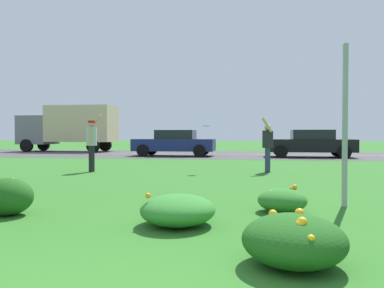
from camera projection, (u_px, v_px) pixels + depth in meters
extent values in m
plane|color=#2D6B23|center=(222.00, 172.00, 12.54)|extent=(120.00, 120.00, 0.00)
cube|color=#424244|center=(237.00, 154.00, 23.45)|extent=(120.00, 9.91, 0.01)
cube|color=yellow|center=(237.00, 154.00, 23.45)|extent=(120.00, 0.16, 0.00)
ellipsoid|color=#2D7526|center=(282.00, 200.00, 6.02)|extent=(0.75, 0.76, 0.37)
sphere|color=orange|center=(295.00, 187.00, 6.12)|extent=(0.09, 0.09, 0.09)
sphere|color=orange|center=(281.00, 194.00, 6.17)|extent=(0.07, 0.07, 0.07)
sphere|color=orange|center=(272.00, 193.00, 5.99)|extent=(0.09, 0.09, 0.09)
sphere|color=orange|center=(298.00, 200.00, 5.95)|extent=(0.06, 0.06, 0.06)
sphere|color=orange|center=(285.00, 193.00, 6.13)|extent=(0.09, 0.09, 0.09)
sphere|color=orange|center=(291.00, 188.00, 6.21)|extent=(0.06, 0.06, 0.06)
sphere|color=orange|center=(280.00, 191.00, 6.29)|extent=(0.06, 0.06, 0.06)
ellipsoid|color=#337F2D|center=(178.00, 210.00, 5.16)|extent=(1.00, 1.08, 0.41)
sphere|color=orange|center=(184.00, 200.00, 5.37)|extent=(0.05, 0.05, 0.05)
sphere|color=orange|center=(185.00, 205.00, 5.04)|extent=(0.06, 0.06, 0.06)
sphere|color=orange|center=(169.00, 204.00, 5.29)|extent=(0.05, 0.05, 0.05)
sphere|color=orange|center=(148.00, 196.00, 5.06)|extent=(0.07, 0.07, 0.07)
sphere|color=orange|center=(172.00, 203.00, 5.53)|extent=(0.07, 0.07, 0.07)
ellipsoid|color=#1E5619|center=(294.00, 240.00, 3.56)|extent=(0.95, 0.98, 0.47)
sphere|color=gold|center=(273.00, 214.00, 3.81)|extent=(0.09, 0.09, 0.09)
sphere|color=gold|center=(302.00, 222.00, 3.34)|extent=(0.09, 0.09, 0.09)
sphere|color=gold|center=(300.00, 213.00, 3.68)|extent=(0.09, 0.09, 0.09)
sphere|color=gold|center=(300.00, 225.00, 3.33)|extent=(0.08, 0.08, 0.08)
sphere|color=gold|center=(311.00, 238.00, 3.16)|extent=(0.06, 0.06, 0.06)
sphere|color=gold|center=(292.00, 227.00, 3.70)|extent=(0.06, 0.06, 0.06)
sphere|color=gold|center=(305.00, 225.00, 3.37)|extent=(0.06, 0.06, 0.06)
ellipsoid|color=#1E5619|center=(7.00, 197.00, 5.79)|extent=(0.78, 0.68, 0.56)
sphere|color=yellow|center=(0.00, 186.00, 5.61)|extent=(0.06, 0.06, 0.06)
sphere|color=yellow|center=(13.00, 180.00, 6.14)|extent=(0.08, 0.08, 0.08)
sphere|color=yellow|center=(28.00, 189.00, 6.09)|extent=(0.07, 0.07, 0.07)
cube|color=#93969B|center=(345.00, 125.00, 6.47)|extent=(0.07, 0.10, 2.71)
cylinder|color=#B2B2B7|center=(92.00, 136.00, 12.50)|extent=(0.34, 0.34, 0.60)
sphere|color=tan|center=(91.00, 124.00, 12.49)|extent=(0.21, 0.21, 0.21)
cylinder|color=black|center=(92.00, 159.00, 12.61)|extent=(0.14, 0.14, 0.85)
cylinder|color=black|center=(91.00, 159.00, 12.44)|extent=(0.14, 0.14, 0.85)
cylinder|color=tan|center=(95.00, 122.00, 12.69)|extent=(0.44, 0.15, 0.49)
cylinder|color=tan|center=(90.00, 137.00, 12.31)|extent=(0.12, 0.10, 0.57)
cylinder|color=red|center=(91.00, 122.00, 12.49)|extent=(0.22, 0.22, 0.07)
cylinder|color=red|center=(94.00, 123.00, 12.49)|extent=(0.15, 0.15, 0.02)
cylinder|color=#232328|center=(268.00, 139.00, 12.39)|extent=(0.34, 0.34, 0.55)
sphere|color=tan|center=(268.00, 127.00, 12.38)|extent=(0.21, 0.21, 0.21)
cylinder|color=navy|center=(268.00, 160.00, 12.32)|extent=(0.14, 0.14, 0.78)
cylinder|color=navy|center=(267.00, 160.00, 12.49)|extent=(0.14, 0.14, 0.78)
cylinder|color=tan|center=(267.00, 125.00, 12.18)|extent=(0.37, 0.14, 0.48)
cylinder|color=tan|center=(266.00, 140.00, 12.58)|extent=(0.12, 0.10, 0.52)
cylinder|color=#ADD6E5|center=(206.00, 126.00, 12.29)|extent=(0.24, 0.24, 0.06)
torus|color=#ADD6E5|center=(206.00, 126.00, 12.29)|extent=(0.24, 0.24, 0.06)
cube|color=black|center=(310.00, 146.00, 20.61)|extent=(4.50, 1.82, 0.66)
cube|color=black|center=(312.00, 135.00, 20.58)|extent=(2.10, 1.64, 0.52)
cylinder|color=black|center=(281.00, 152.00, 19.98)|extent=(0.66, 0.22, 0.66)
cylinder|color=black|center=(279.00, 150.00, 21.74)|extent=(0.66, 0.22, 0.66)
cylinder|color=black|center=(344.00, 152.00, 19.50)|extent=(0.66, 0.22, 0.66)
cylinder|color=black|center=(337.00, 150.00, 21.25)|extent=(0.66, 0.22, 0.66)
cube|color=navy|center=(174.00, 145.00, 21.76)|extent=(4.50, 1.82, 0.66)
cube|color=black|center=(176.00, 135.00, 21.73)|extent=(2.10, 1.64, 0.52)
cylinder|color=black|center=(143.00, 151.00, 21.13)|extent=(0.66, 0.22, 0.66)
cylinder|color=black|center=(151.00, 149.00, 22.89)|extent=(0.66, 0.22, 0.66)
cylinder|color=black|center=(199.00, 151.00, 20.65)|extent=(0.66, 0.22, 0.66)
cylinder|color=black|center=(204.00, 150.00, 22.40)|extent=(0.66, 0.22, 0.66)
cube|color=slate|center=(38.00, 130.00, 27.85)|extent=(2.10, 2.30, 2.00)
cube|color=#CCBC8C|center=(82.00, 124.00, 27.31)|extent=(4.60, 2.30, 2.50)
cylinder|color=black|center=(27.00, 146.00, 26.82)|extent=(0.88, 0.26, 0.88)
cylinder|color=black|center=(44.00, 145.00, 28.99)|extent=(0.88, 0.26, 0.88)
cylinder|color=black|center=(93.00, 146.00, 26.06)|extent=(0.88, 0.26, 0.88)
cylinder|color=black|center=(105.00, 145.00, 28.23)|extent=(0.88, 0.26, 0.88)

